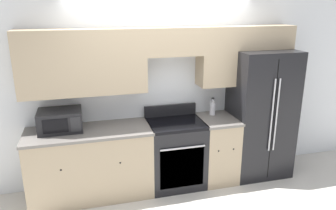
% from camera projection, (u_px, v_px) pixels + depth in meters
% --- Properties ---
extents(ground_plane, '(12.00, 12.00, 0.00)m').
position_uv_depth(ground_plane, '(174.00, 196.00, 4.36)').
color(ground_plane, beige).
extents(wall_back, '(8.00, 0.39, 2.60)m').
position_uv_depth(wall_back, '(162.00, 77.00, 4.45)').
color(wall_back, silver).
rests_on(wall_back, ground_plane).
extents(lower_cabinets_left, '(1.58, 0.64, 0.93)m').
position_uv_depth(lower_cabinets_left, '(91.00, 163.00, 4.25)').
color(lower_cabinets_left, tan).
rests_on(lower_cabinets_left, ground_plane).
extents(lower_cabinets_right, '(0.50, 0.64, 0.93)m').
position_uv_depth(lower_cabinets_right, '(217.00, 148.00, 4.69)').
color(lower_cabinets_right, tan).
rests_on(lower_cabinets_right, ground_plane).
extents(oven_range, '(0.75, 0.65, 1.09)m').
position_uv_depth(oven_range, '(176.00, 153.00, 4.54)').
color(oven_range, black).
rests_on(oven_range, ground_plane).
extents(refrigerator, '(0.85, 0.80, 1.84)m').
position_uv_depth(refrigerator, '(258.00, 113.00, 4.79)').
color(refrigerator, black).
rests_on(refrigerator, ground_plane).
extents(microwave, '(0.53, 0.40, 0.27)m').
position_uv_depth(microwave, '(60.00, 120.00, 4.08)').
color(microwave, black).
rests_on(microwave, lower_cabinets_left).
extents(bottle, '(0.08, 0.08, 0.25)m').
position_uv_depth(bottle, '(213.00, 108.00, 4.67)').
color(bottle, silver).
rests_on(bottle, lower_cabinets_right).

